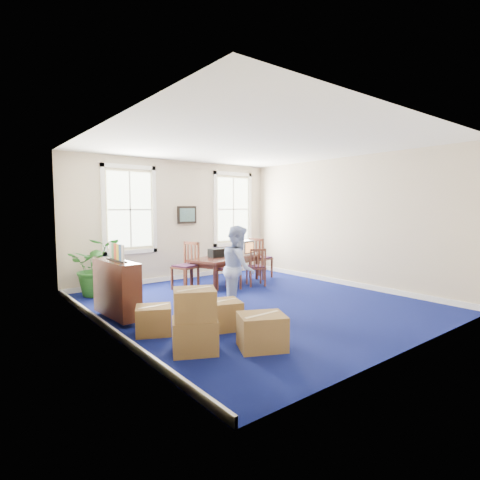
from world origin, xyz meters
TOP-DOWN VIEW (x-y plane):
  - floor at (0.00, 0.00)m, footprint 6.50×6.50m
  - ceiling at (0.00, 0.00)m, footprint 6.50×6.50m
  - wall_back at (0.00, 3.25)m, footprint 6.50×0.00m
  - wall_front at (0.00, -3.25)m, footprint 6.50×0.00m
  - wall_left at (-3.00, 0.00)m, footprint 0.00×6.50m
  - wall_right at (3.00, 0.00)m, footprint 0.00×6.50m
  - baseboard_back at (0.00, 3.22)m, footprint 6.00×0.04m
  - baseboard_left at (-2.97, 0.00)m, footprint 0.04×6.50m
  - baseboard_right at (2.97, 0.00)m, footprint 0.04×6.50m
  - window_left at (-1.30, 3.23)m, footprint 1.40×0.12m
  - window_right at (1.90, 3.23)m, footprint 1.40×0.12m
  - wall_picture at (0.30, 3.20)m, footprint 0.58×0.06m
  - conference_table at (0.73, 1.98)m, footprint 2.22×1.48m
  - crt_tv at (1.33, 2.03)m, footprint 0.51×0.54m
  - game_console at (1.61, 1.98)m, footprint 0.20×0.23m
  - equipment_bag at (0.50, 2.03)m, footprint 0.44×0.30m
  - chair_near_left at (0.31, 1.29)m, footprint 0.59×0.59m
  - chair_near_right at (1.15, 1.29)m, footprint 0.56×0.56m
  - chair_end_left at (-0.47, 1.98)m, footprint 0.64×0.64m
  - chair_end_right at (1.93, 1.98)m, footprint 0.61×0.61m
  - man at (-0.55, -0.17)m, footprint 0.95×1.00m
  - credenza at (-2.61, 0.63)m, footprint 0.43×1.25m
  - brochure_rack at (-2.60, 0.63)m, footprint 0.39×0.72m
  - potted_plant at (-2.30, 2.66)m, footprint 1.45×1.37m
  - cardboard_boxes at (-2.10, -1.39)m, footprint 2.08×2.08m

SIDE VIEW (x-z plane):
  - floor at x=0.00m, z-range 0.00..0.00m
  - baseboard_back at x=0.00m, z-range 0.00..0.12m
  - baseboard_left at x=-2.97m, z-range 0.00..0.12m
  - baseboard_right at x=2.97m, z-range 0.00..0.12m
  - conference_table at x=0.73m, z-range 0.00..0.69m
  - cardboard_boxes at x=-2.10m, z-range 0.00..0.92m
  - chair_near_right at x=1.15m, z-range 0.00..0.95m
  - credenza at x=-2.61m, z-range 0.00..0.96m
  - chair_near_left at x=0.31m, z-range 0.00..1.03m
  - chair_end_right at x=1.93m, z-range 0.00..1.12m
  - chair_end_left at x=-0.47m, z-range 0.00..1.13m
  - potted_plant at x=-2.30m, z-range 0.00..1.29m
  - game_console at x=1.61m, z-range 0.69..0.74m
  - equipment_bag at x=0.50m, z-range 0.69..0.91m
  - man at x=-0.55m, z-range 0.00..1.61m
  - crt_tv at x=1.33m, z-range 0.69..1.08m
  - brochure_rack at x=-2.60m, z-range 0.96..1.28m
  - wall_back at x=0.00m, z-range -1.65..4.85m
  - wall_front at x=0.00m, z-range -1.65..4.85m
  - wall_left at x=-3.00m, z-range -1.65..4.85m
  - wall_right at x=3.00m, z-range -1.65..4.85m
  - wall_picture at x=0.30m, z-range 1.51..1.99m
  - window_left at x=-1.30m, z-range 0.80..3.00m
  - window_right at x=1.90m, z-range 0.80..3.00m
  - ceiling at x=0.00m, z-range 3.20..3.20m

